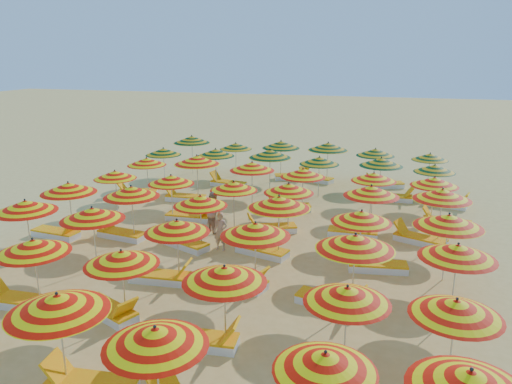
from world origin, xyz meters
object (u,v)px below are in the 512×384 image
Objects in this scene: umbrella_27 at (289,188)px; lounger_14 at (184,243)px; umbrella_22 at (361,217)px; lounger_29 at (315,178)px; lounger_28 at (293,176)px; lounger_2 at (90,384)px; umbrella_11 at (456,308)px; umbrella_37 at (216,153)px; umbrella_34 at (374,177)px; umbrella_47 at (430,157)px; lounger_6 at (18,301)px; lounger_26 at (393,197)px; umbrella_23 at (449,221)px; lounger_15 at (261,250)px; umbrella_33 at (303,173)px; lounger_9 at (162,277)px; umbrella_9 at (224,274)px; umbrella_14 at (177,226)px; umbrella_46 at (375,152)px; umbrella_30 at (147,162)px; lounger_17 at (190,217)px; umbrella_42 at (192,140)px; umbrella_41 at (435,169)px; umbrella_40 at (381,162)px; lounger_24 at (445,222)px; umbrella_29 at (442,194)px; umbrella_5 at (470,382)px; umbrella_21 at (279,202)px; lounger_19 at (354,232)px; umbrella_19 at (131,192)px; umbrella_38 at (270,154)px; umbrella_44 at (281,145)px; lounger_30 at (384,185)px; umbrella_20 at (200,201)px; umbrella_7 at (33,246)px; beachgoer_b at (214,212)px; umbrella_32 at (252,166)px; umbrella_35 at (435,182)px; beachgoer_a at (221,231)px; umbrella_13 at (92,214)px; umbrella_39 at (319,161)px; lounger_8 at (201,340)px; umbrella_17 at (458,251)px; umbrella_24 at (115,175)px; umbrella_2 at (58,304)px; umbrella_45 at (328,147)px; lounger_11 at (332,301)px; umbrella_10 at (347,295)px; lounger_21 at (137,192)px; lounger_7 at (109,311)px; umbrella_3 at (155,337)px; lounger_27 at (447,203)px; umbrella_18 at (68,188)px; umbrella_15 at (255,229)px; lounger_18 at (271,228)px; lounger_16 at (376,266)px.

umbrella_27 is 1.03× the size of lounger_14.
umbrella_22 reaches higher than lounger_29.
lounger_2 is at bearing -111.22° from lounger_28.
umbrella_11 is 1.19× the size of umbrella_37.
umbrella_34 reaches higher than umbrella_47.
lounger_26 is at bearing -128.05° from lounger_6.
umbrella_23 is 1.36× the size of lounger_15.
umbrella_34 is (2.69, 0.33, -0.05)m from umbrella_33.
umbrella_9 is at bearing -46.71° from lounger_9.
umbrella_46 is at bearing 69.80° from umbrella_14.
umbrella_30 is 4.26m from lounger_17.
umbrella_34 is at bearing -26.29° from umbrella_42.
umbrella_41 reaches higher than lounger_14.
umbrella_40 is 4.02m from lounger_24.
umbrella_5 is at bearing -90.98° from umbrella_29.
umbrella_21 is 3.71m from lounger_19.
lounger_29 is at bearing 65.63° from umbrella_19.
umbrella_44 is (-0.13, 2.59, -0.04)m from umbrella_38.
umbrella_34 is (2.41, 10.03, -0.09)m from umbrella_9.
umbrella_9 is 14.99m from lounger_30.
umbrella_7 is at bearing -116.06° from umbrella_20.
umbrella_23 is at bearing -152.98° from beachgoer_b.
umbrella_5 is 17.16m from lounger_30.
umbrella_32 is 7.55m from umbrella_41.
lounger_2 is (-6.55, -12.02, -1.48)m from umbrella_35.
beachgoer_a is at bearing -51.16° from lounger_17.
umbrella_11 is 1.00× the size of umbrella_32.
umbrella_13 is at bearing -105.86° from lounger_6.
umbrella_39 reaches higher than lounger_8.
umbrella_29 is (0.17, 9.91, 0.08)m from umbrella_5.
umbrella_29 is (-0.08, 4.82, 0.07)m from umbrella_17.
umbrella_13 is 5.50m from umbrella_24.
umbrella_2 is 1.05× the size of umbrella_29.
lounger_11 is at bearing -80.59° from umbrella_45.
lounger_15 is at bearing 48.32° from umbrella_7.
umbrella_11 is at bearing -91.24° from umbrella_29.
umbrella_37 reaches higher than lounger_6.
umbrella_10 reaches higher than lounger_21.
lounger_7 is (-2.87, -9.32, -1.51)m from umbrella_33.
lounger_27 is at bearing 69.25° from umbrella_3.
umbrella_41 is at bearing 31.67° from umbrella_18.
umbrella_29 is (4.75, 7.59, 0.07)m from umbrella_9.
umbrella_35 is at bearing 56.27° from umbrella_15.
lounger_26 is (3.24, -2.23, -1.67)m from umbrella_45.
umbrella_13 is 1.13× the size of lounger_24.
umbrella_30 is at bearing -167.24° from umbrella_40.
lounger_24 is (12.37, -5.13, -1.66)m from umbrella_42.
umbrella_18 reaches higher than umbrella_27.
umbrella_23 is at bearing 132.61° from lounger_18.
lounger_6 is 9.80m from lounger_16.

